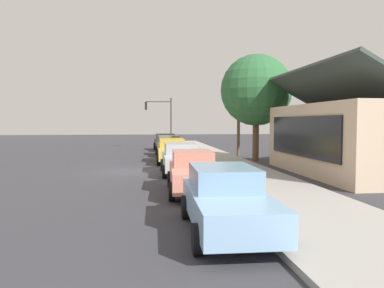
{
  "coord_description": "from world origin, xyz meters",
  "views": [
    {
      "loc": [
        21.24,
        0.81,
        2.74
      ],
      "look_at": [
        -1.25,
        3.62,
        1.4
      ],
      "focal_mm": 35.8,
      "sensor_mm": 36.0,
      "label": 1
    }
  ],
  "objects_px": {
    "car_coral": "(193,172)",
    "traffic_light_main": "(161,114)",
    "car_mustard": "(172,150)",
    "shade_tree": "(256,90)",
    "car_charcoal": "(165,142)",
    "fire_hydrant_red": "(201,159)",
    "utility_pole_wooden": "(239,106)",
    "car_olive": "(169,145)",
    "car_skyblue": "(226,199)",
    "car_silver": "(181,158)"
  },
  "relations": [
    {
      "from": "traffic_light_main",
      "to": "car_silver",
      "type": "bearing_deg",
      "value": 0.42
    },
    {
      "from": "car_olive",
      "to": "fire_hydrant_red",
      "type": "height_order",
      "value": "car_olive"
    },
    {
      "from": "fire_hydrant_red",
      "to": "car_olive",
      "type": "bearing_deg",
      "value": -169.64
    },
    {
      "from": "car_silver",
      "to": "fire_hydrant_red",
      "type": "xyz_separation_m",
      "value": [
        -2.96,
        1.51,
        -0.32
      ]
    },
    {
      "from": "car_mustard",
      "to": "car_silver",
      "type": "distance_m",
      "value": 5.46
    },
    {
      "from": "car_charcoal",
      "to": "fire_hydrant_red",
      "type": "distance_m",
      "value": 13.54
    },
    {
      "from": "car_olive",
      "to": "car_silver",
      "type": "bearing_deg",
      "value": -1.15
    },
    {
      "from": "car_olive",
      "to": "car_silver",
      "type": "relative_size",
      "value": 0.96
    },
    {
      "from": "car_olive",
      "to": "shade_tree",
      "type": "height_order",
      "value": "shade_tree"
    },
    {
      "from": "car_olive",
      "to": "traffic_light_main",
      "type": "height_order",
      "value": "traffic_light_main"
    },
    {
      "from": "car_skyblue",
      "to": "traffic_light_main",
      "type": "relative_size",
      "value": 0.92
    },
    {
      "from": "car_mustard",
      "to": "car_skyblue",
      "type": "height_order",
      "value": "same"
    },
    {
      "from": "car_charcoal",
      "to": "car_mustard",
      "type": "bearing_deg",
      "value": -3.8
    },
    {
      "from": "car_olive",
      "to": "car_mustard",
      "type": "relative_size",
      "value": 0.89
    },
    {
      "from": "car_mustard",
      "to": "car_coral",
      "type": "height_order",
      "value": "same"
    },
    {
      "from": "car_coral",
      "to": "car_skyblue",
      "type": "bearing_deg",
      "value": 4.24
    },
    {
      "from": "fire_hydrant_red",
      "to": "utility_pole_wooden",
      "type": "bearing_deg",
      "value": 149.17
    },
    {
      "from": "car_mustard",
      "to": "car_olive",
      "type": "bearing_deg",
      "value": -179.94
    },
    {
      "from": "car_silver",
      "to": "utility_pole_wooden",
      "type": "bearing_deg",
      "value": 151.2
    },
    {
      "from": "car_charcoal",
      "to": "utility_pole_wooden",
      "type": "bearing_deg",
      "value": 35.73
    },
    {
      "from": "car_coral",
      "to": "car_mustard",
      "type": "bearing_deg",
      "value": -177.14
    },
    {
      "from": "car_olive",
      "to": "car_silver",
      "type": "height_order",
      "value": "same"
    },
    {
      "from": "traffic_light_main",
      "to": "car_coral",
      "type": "bearing_deg",
      "value": 0.27
    },
    {
      "from": "car_coral",
      "to": "car_charcoal",
      "type": "bearing_deg",
      "value": -177.69
    },
    {
      "from": "traffic_light_main",
      "to": "utility_pole_wooden",
      "type": "xyz_separation_m",
      "value": [
        10.42,
        5.66,
        0.44
      ]
    },
    {
      "from": "car_mustard",
      "to": "car_skyblue",
      "type": "xyz_separation_m",
      "value": [
        16.11,
        0.18,
        -0.0
      ]
    },
    {
      "from": "car_olive",
      "to": "utility_pole_wooden",
      "type": "relative_size",
      "value": 0.58
    },
    {
      "from": "car_silver",
      "to": "utility_pole_wooden",
      "type": "xyz_separation_m",
      "value": [
        -9.67,
        5.51,
        3.11
      ]
    },
    {
      "from": "car_mustard",
      "to": "fire_hydrant_red",
      "type": "bearing_deg",
      "value": 33.78
    },
    {
      "from": "utility_pole_wooden",
      "to": "shade_tree",
      "type": "bearing_deg",
      "value": 4.29
    },
    {
      "from": "car_silver",
      "to": "shade_tree",
      "type": "bearing_deg",
      "value": 136.36
    },
    {
      "from": "car_mustard",
      "to": "shade_tree",
      "type": "relative_size",
      "value": 0.66
    },
    {
      "from": "shade_tree",
      "to": "car_coral",
      "type": "bearing_deg",
      "value": -27.39
    },
    {
      "from": "car_olive",
      "to": "car_mustard",
      "type": "bearing_deg",
      "value": -2.23
    },
    {
      "from": "car_skyblue",
      "to": "utility_pole_wooden",
      "type": "xyz_separation_m",
      "value": [
        -20.31,
        5.4,
        3.11
      ]
    },
    {
      "from": "car_skyblue",
      "to": "fire_hydrant_red",
      "type": "xyz_separation_m",
      "value": [
        -13.61,
        1.4,
        -0.32
      ]
    },
    {
      "from": "car_charcoal",
      "to": "car_silver",
      "type": "distance_m",
      "value": 16.43
    },
    {
      "from": "car_coral",
      "to": "traffic_light_main",
      "type": "height_order",
      "value": "traffic_light_main"
    },
    {
      "from": "car_coral",
      "to": "shade_tree",
      "type": "relative_size",
      "value": 0.65
    },
    {
      "from": "car_skyblue",
      "to": "traffic_light_main",
      "type": "xyz_separation_m",
      "value": [
        -30.73,
        -0.26,
        2.68
      ]
    },
    {
      "from": "fire_hydrant_red",
      "to": "car_coral",
      "type": "bearing_deg",
      "value": -10.5
    },
    {
      "from": "car_silver",
      "to": "fire_hydrant_red",
      "type": "height_order",
      "value": "car_silver"
    },
    {
      "from": "car_coral",
      "to": "traffic_light_main",
      "type": "relative_size",
      "value": 0.91
    },
    {
      "from": "car_mustard",
      "to": "car_silver",
      "type": "bearing_deg",
      "value": 2.21
    },
    {
      "from": "car_skyblue",
      "to": "traffic_light_main",
      "type": "height_order",
      "value": "traffic_light_main"
    },
    {
      "from": "car_olive",
      "to": "car_coral",
      "type": "xyz_separation_m",
      "value": [
        16.16,
        -0.11,
        0.0
      ]
    },
    {
      "from": "car_olive",
      "to": "fire_hydrant_red",
      "type": "bearing_deg",
      "value": 9.63
    },
    {
      "from": "car_mustard",
      "to": "traffic_light_main",
      "type": "xyz_separation_m",
      "value": [
        -14.62,
        -0.08,
        2.67
      ]
    },
    {
      "from": "traffic_light_main",
      "to": "utility_pole_wooden",
      "type": "height_order",
      "value": "utility_pole_wooden"
    },
    {
      "from": "car_silver",
      "to": "shade_tree",
      "type": "xyz_separation_m",
      "value": [
        -5.89,
        5.8,
        4.07
      ]
    }
  ]
}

